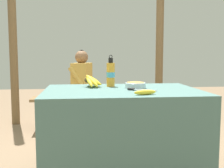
# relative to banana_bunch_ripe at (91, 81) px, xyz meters

# --- Properties ---
(market_counter) EXTENTS (1.24, 0.86, 0.73)m
(market_counter) POSITION_rel_banana_bunch_ripe_xyz_m (0.24, -0.20, -0.42)
(market_counter) COLOR #4C706B
(market_counter) RESTS_ON ground_plane
(banana_bunch_ripe) EXTENTS (0.16, 0.28, 0.12)m
(banana_bunch_ripe) POSITION_rel_banana_bunch_ripe_xyz_m (0.00, 0.00, 0.00)
(banana_bunch_ripe) COLOR #4C381E
(banana_bunch_ripe) RESTS_ON market_counter
(serving_bowl) EXTENTS (0.17, 0.17, 0.05)m
(serving_bowl) POSITION_rel_banana_bunch_ripe_xyz_m (0.36, -0.13, -0.03)
(serving_bowl) COLOR silver
(serving_bowl) RESTS_ON market_counter
(water_bottle) EXTENTS (0.07, 0.07, 0.28)m
(water_bottle) POSITION_rel_banana_bunch_ripe_xyz_m (0.17, 0.02, 0.05)
(water_bottle) COLOR gold
(water_bottle) RESTS_ON market_counter
(loose_banana_front) EXTENTS (0.17, 0.07, 0.04)m
(loose_banana_front) POSITION_rel_banana_bunch_ripe_xyz_m (0.36, -0.51, -0.04)
(loose_banana_front) COLOR yellow
(loose_banana_front) RESTS_ON market_counter
(knife) EXTENTS (0.21, 0.15, 0.02)m
(knife) POSITION_rel_banana_bunch_ripe_xyz_m (0.35, -0.29, -0.05)
(knife) COLOR #BCBCC1
(knife) RESTS_ON market_counter
(wooden_bench) EXTENTS (1.52, 0.32, 0.44)m
(wooden_bench) POSITION_rel_banana_bunch_ripe_xyz_m (0.02, 1.30, -0.42)
(wooden_bench) COLOR brown
(wooden_bench) RESTS_ON ground_plane
(seated_vendor) EXTENTS (0.46, 0.43, 1.07)m
(seated_vendor) POSITION_rel_banana_bunch_ripe_xyz_m (-0.13, 1.28, -0.16)
(seated_vendor) COLOR #564C60
(seated_vendor) RESTS_ON ground_plane
(banana_bunch_green) EXTENTS (0.17, 0.25, 0.13)m
(banana_bunch_green) POSITION_rel_banana_bunch_ripe_xyz_m (0.47, 1.30, -0.28)
(banana_bunch_green) COLOR #4C381E
(banana_bunch_green) RESTS_ON wooden_bench
(support_post_near) EXTENTS (0.11, 0.11, 2.45)m
(support_post_near) POSITION_rel_banana_bunch_ripe_xyz_m (-1.04, 1.71, 0.44)
(support_post_near) COLOR brown
(support_post_near) RESTS_ON ground_plane
(support_post_far) EXTENTS (0.11, 0.11, 2.45)m
(support_post_far) POSITION_rel_banana_bunch_ripe_xyz_m (1.08, 1.71, 0.44)
(support_post_far) COLOR brown
(support_post_far) RESTS_ON ground_plane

